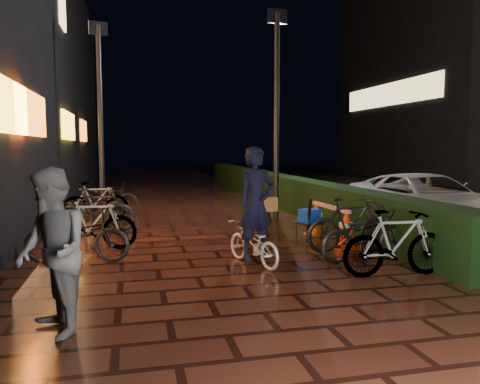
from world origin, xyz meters
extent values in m
plane|color=#381911|center=(0.00, 0.00, 0.00)|extent=(80.00, 80.00, 0.00)
cube|color=black|center=(9.00, 5.00, 0.00)|extent=(11.00, 60.00, 0.01)
cube|color=black|center=(3.30, 8.00, 0.50)|extent=(0.70, 20.00, 1.00)
imported|color=slate|center=(-2.29, -2.34, 0.87)|extent=(0.94, 1.04, 1.73)
imported|color=silver|center=(5.30, 2.41, 0.65)|extent=(2.39, 4.73, 1.28)
cube|color=yellow|center=(-3.45, 1.50, 2.60)|extent=(0.08, 2.00, 0.90)
cube|color=orange|center=(-3.45, 3.00, 2.60)|extent=(0.08, 3.00, 0.90)
cube|color=yellow|center=(-3.45, 9.00, 2.60)|extent=(0.08, 2.80, 0.90)
cube|color=orange|center=(-3.45, 14.00, 2.60)|extent=(0.08, 2.20, 0.90)
cube|color=#FFD88C|center=(-3.45, 8.50, 6.20)|extent=(0.06, 1.20, 1.20)
cube|color=black|center=(17.50, 18.00, 7.00)|extent=(8.00, 14.00, 14.00)
cube|color=#FFD88C|center=(13.45, 18.00, 5.00)|extent=(0.06, 10.00, 1.30)
cylinder|color=black|center=(2.33, 4.74, 2.71)|extent=(0.15, 0.15, 5.43)
cube|color=black|center=(2.33, 4.74, 5.32)|extent=(0.53, 0.11, 0.37)
cylinder|color=black|center=(-2.29, 6.61, 2.66)|extent=(0.17, 0.17, 5.31)
cube|color=black|center=(-2.29, 6.61, 5.21)|extent=(0.51, 0.21, 0.36)
imported|color=white|center=(0.43, -0.02, 0.35)|extent=(0.91, 1.43, 0.71)
imported|color=black|center=(0.47, -0.11, 1.03)|extent=(0.77, 0.63, 1.81)
cube|color=brown|center=(0.67, -0.06, 0.99)|extent=(0.34, 0.24, 0.23)
cone|color=#FF330D|center=(2.50, 0.81, 0.37)|extent=(0.47, 0.47, 0.74)
cone|color=orange|center=(2.44, 2.19, 0.37)|extent=(0.47, 0.47, 0.74)
cube|color=#FF4B0D|center=(2.50, 0.81, 0.02)|extent=(0.42, 0.42, 0.03)
cube|color=orange|center=(2.44, 2.19, 0.02)|extent=(0.42, 0.42, 0.03)
cube|color=red|center=(2.47, 1.50, 0.70)|extent=(0.13, 1.59, 0.07)
cube|color=black|center=(2.07, 1.63, 0.36)|extent=(0.61, 0.55, 0.04)
cylinder|color=black|center=(1.94, 1.41, 0.17)|extent=(0.03, 0.03, 0.34)
cylinder|color=black|center=(2.31, 1.54, 0.17)|extent=(0.03, 0.03, 0.34)
cylinder|color=black|center=(1.83, 1.71, 0.17)|extent=(0.03, 0.03, 0.34)
cylinder|color=black|center=(2.20, 1.85, 0.17)|extent=(0.03, 0.03, 0.34)
cube|color=#0D31AD|center=(2.07, 1.63, 0.52)|extent=(0.45, 0.41, 0.27)
cylinder|color=black|center=(1.99, 1.45, 0.50)|extent=(0.15, 0.40, 0.87)
imported|color=black|center=(-2.23, 1.76, 0.50)|extent=(1.73, 0.75, 1.01)
imported|color=black|center=(-2.26, 3.50, 0.50)|extent=(1.69, 0.54, 1.01)
imported|color=black|center=(-2.17, 6.63, 0.45)|extent=(1.74, 0.64, 0.91)
imported|color=black|center=(-2.41, 5.47, 0.50)|extent=(1.72, 0.68, 1.01)
imported|color=black|center=(-2.43, 4.61, 0.45)|extent=(1.77, 0.74, 0.91)
imported|color=black|center=(-2.38, 0.75, 0.45)|extent=(1.80, 0.87, 0.91)
imported|color=black|center=(2.33, -1.18, 0.50)|extent=(1.70, 0.56, 1.01)
imported|color=black|center=(2.40, 0.46, 0.50)|extent=(1.68, 0.50, 1.01)
imported|color=black|center=(2.35, -0.21, 0.45)|extent=(1.79, 0.83, 0.91)
camera|label=1|loc=(-1.48, -7.31, 1.93)|focal=35.00mm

